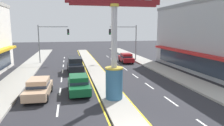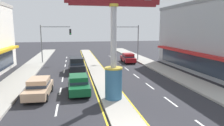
# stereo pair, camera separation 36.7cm
# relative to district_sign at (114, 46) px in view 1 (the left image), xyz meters

# --- Properties ---
(median_strip) EXTENTS (2.01, 52.00, 0.14)m
(median_strip) POSITION_rel_district_sign_xyz_m (-0.00, 12.01, -4.22)
(median_strip) COLOR #A39E93
(median_strip) RESTS_ON ground
(sidewalk_left) EXTENTS (2.97, 60.00, 0.18)m
(sidewalk_left) POSITION_rel_district_sign_xyz_m (-9.09, 10.01, -4.20)
(sidewalk_left) COLOR #9E9B93
(sidewalk_left) RESTS_ON ground
(sidewalk_right) EXTENTS (2.97, 60.00, 0.18)m
(sidewalk_right) POSITION_rel_district_sign_xyz_m (9.09, 10.01, -4.20)
(sidewalk_right) COLOR #9E9B93
(sidewalk_right) RESTS_ON ground
(lane_markings) EXTENTS (8.75, 52.00, 0.01)m
(lane_markings) POSITION_rel_district_sign_xyz_m (-0.00, 10.66, -4.28)
(lane_markings) COLOR silver
(lane_markings) RESTS_ON ground
(district_sign) EXTENTS (7.12, 1.41, 8.84)m
(district_sign) POSITION_rel_district_sign_xyz_m (0.00, 0.00, 0.00)
(district_sign) COLOR #33668C
(district_sign) RESTS_ON median_strip
(storefront_right) EXTENTS (8.26, 20.43, 9.03)m
(storefront_right) POSITION_rel_district_sign_xyz_m (15.31, 7.97, 0.22)
(storefront_right) COLOR #999EA3
(storefront_right) RESTS_ON ground
(traffic_light_left_side) EXTENTS (4.86, 0.46, 6.20)m
(traffic_light_left_side) POSITION_rel_district_sign_xyz_m (-6.24, 18.98, -0.04)
(traffic_light_left_side) COLOR slate
(traffic_light_left_side) RESTS_ON ground
(traffic_light_right_side) EXTENTS (4.86, 0.46, 6.20)m
(traffic_light_right_side) POSITION_rel_district_sign_xyz_m (6.24, 18.34, -0.04)
(traffic_light_right_side) COLOR slate
(traffic_light_right_side) RESTS_ON ground
(sedan_near_right_lane) EXTENTS (1.91, 4.34, 1.53)m
(sedan_near_right_lane) POSITION_rel_district_sign_xyz_m (-2.66, 2.54, -3.50)
(sedan_near_right_lane) COLOR #14562D
(sedan_near_right_lane) RESTS_ON ground
(sedan_far_right_lane) EXTENTS (2.00, 4.38, 1.53)m
(sedan_far_right_lane) POSITION_rel_district_sign_xyz_m (-5.95, 2.06, -3.50)
(sedan_far_right_lane) COLOR tan
(sedan_far_right_lane) RESTS_ON ground
(suv_near_left_lane) EXTENTS (2.12, 4.68, 1.90)m
(suv_near_left_lane) POSITION_rel_district_sign_xyz_m (-2.66, 11.45, -3.30)
(suv_near_left_lane) COLOR black
(suv_near_left_lane) RESTS_ON ground
(sedan_mid_left_lane) EXTENTS (1.92, 4.34, 1.53)m
(sedan_mid_left_lane) POSITION_rel_district_sign_xyz_m (5.95, 17.28, -3.50)
(sedan_mid_left_lane) COLOR maroon
(sedan_mid_left_lane) RESTS_ON ground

